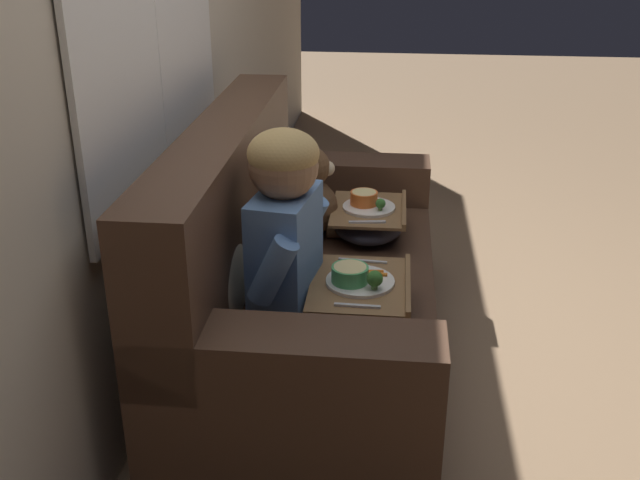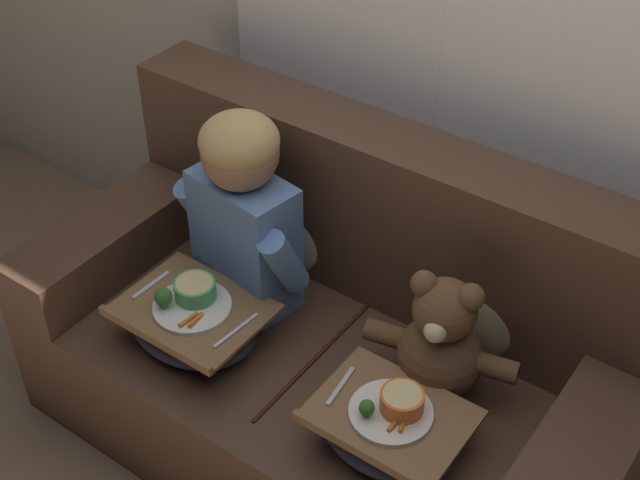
{
  "view_description": "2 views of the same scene",
  "coord_description": "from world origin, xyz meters",
  "px_view_note": "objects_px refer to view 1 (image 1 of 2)",
  "views": [
    {
      "loc": [
        -2.52,
        -0.28,
        1.67
      ],
      "look_at": [
        -0.13,
        -0.03,
        0.6
      ],
      "focal_mm": 42.0,
      "sensor_mm": 36.0,
      "label": 1
    },
    {
      "loc": [
        1.04,
        -1.48,
        2.28
      ],
      "look_at": [
        -0.09,
        0.11,
        0.71
      ],
      "focal_mm": 50.0,
      "sensor_mm": 36.0,
      "label": 2
    }
  ],
  "objects_px": {
    "teddy_bear": "(310,196)",
    "lap_tray_child": "(360,297)",
    "throw_pillow_behind_child": "(226,264)",
    "lap_tray_teddy": "(369,220)",
    "couch": "(296,286)",
    "child_figure": "(285,216)",
    "throw_pillow_behind_teddy": "(261,194)"
  },
  "relations": [
    {
      "from": "couch",
      "to": "teddy_bear",
      "type": "relative_size",
      "value": 4.16
    },
    {
      "from": "child_figure",
      "to": "lap_tray_child",
      "type": "xyz_separation_m",
      "value": [
        -0.0,
        -0.24,
        -0.28
      ]
    },
    {
      "from": "throw_pillow_behind_teddy",
      "to": "lap_tray_teddy",
      "type": "distance_m",
      "value": 0.46
    },
    {
      "from": "lap_tray_child",
      "to": "child_figure",
      "type": "bearing_deg",
      "value": 89.73
    },
    {
      "from": "couch",
      "to": "throw_pillow_behind_child",
      "type": "bearing_deg",
      "value": 150.86
    },
    {
      "from": "throw_pillow_behind_child",
      "to": "child_figure",
      "type": "distance_m",
      "value": 0.27
    },
    {
      "from": "throw_pillow_behind_child",
      "to": "lap_tray_teddy",
      "type": "distance_m",
      "value": 0.81
    },
    {
      "from": "throw_pillow_behind_teddy",
      "to": "lap_tray_teddy",
      "type": "xyz_separation_m",
      "value": [
        0.0,
        -0.45,
        -0.1
      ]
    },
    {
      "from": "throw_pillow_behind_child",
      "to": "lap_tray_teddy",
      "type": "relative_size",
      "value": 0.94
    },
    {
      "from": "couch",
      "to": "throw_pillow_behind_teddy",
      "type": "distance_m",
      "value": 0.45
    },
    {
      "from": "lap_tray_child",
      "to": "lap_tray_teddy",
      "type": "relative_size",
      "value": 1.06
    },
    {
      "from": "throw_pillow_behind_child",
      "to": "throw_pillow_behind_teddy",
      "type": "height_order",
      "value": "throw_pillow_behind_child"
    },
    {
      "from": "couch",
      "to": "throw_pillow_behind_teddy",
      "type": "relative_size",
      "value": 5.1
    },
    {
      "from": "throw_pillow_behind_teddy",
      "to": "teddy_bear",
      "type": "xyz_separation_m",
      "value": [
        0.0,
        -0.21,
        -0.0
      ]
    },
    {
      "from": "throw_pillow_behind_child",
      "to": "lap_tray_teddy",
      "type": "height_order",
      "value": "throw_pillow_behind_child"
    },
    {
      "from": "throw_pillow_behind_child",
      "to": "teddy_bear",
      "type": "xyz_separation_m",
      "value": [
        0.67,
        -0.21,
        -0.0
      ]
    },
    {
      "from": "teddy_bear",
      "to": "lap_tray_child",
      "type": "relative_size",
      "value": 1.03
    },
    {
      "from": "couch",
      "to": "lap_tray_teddy",
      "type": "relative_size",
      "value": 4.52
    },
    {
      "from": "throw_pillow_behind_child",
      "to": "couch",
      "type": "bearing_deg",
      "value": -29.14
    },
    {
      "from": "throw_pillow_behind_child",
      "to": "throw_pillow_behind_teddy",
      "type": "bearing_deg",
      "value": 0.0
    },
    {
      "from": "child_figure",
      "to": "lap_tray_teddy",
      "type": "bearing_deg",
      "value": -20.21
    },
    {
      "from": "throw_pillow_behind_child",
      "to": "lap_tray_child",
      "type": "relative_size",
      "value": 0.89
    },
    {
      "from": "couch",
      "to": "throw_pillow_behind_child",
      "type": "xyz_separation_m",
      "value": [
        -0.33,
        0.19,
        0.25
      ]
    },
    {
      "from": "couch",
      "to": "child_figure",
      "type": "xyz_separation_m",
      "value": [
        -0.33,
        -0.02,
        0.43
      ]
    },
    {
      "from": "throw_pillow_behind_teddy",
      "to": "lap_tray_child",
      "type": "xyz_separation_m",
      "value": [
        -0.67,
        -0.45,
        -0.1
      ]
    },
    {
      "from": "throw_pillow_behind_child",
      "to": "lap_tray_teddy",
      "type": "bearing_deg",
      "value": -33.81
    },
    {
      "from": "couch",
      "to": "lap_tray_teddy",
      "type": "bearing_deg",
      "value": -38.01
    },
    {
      "from": "couch",
      "to": "child_figure",
      "type": "distance_m",
      "value": 0.54
    },
    {
      "from": "couch",
      "to": "teddy_bear",
      "type": "height_order",
      "value": "couch"
    },
    {
      "from": "couch",
      "to": "teddy_bear",
      "type": "xyz_separation_m",
      "value": [
        0.33,
        -0.02,
        0.24
      ]
    },
    {
      "from": "couch",
      "to": "child_figure",
      "type": "height_order",
      "value": "child_figure"
    },
    {
      "from": "child_figure",
      "to": "teddy_bear",
      "type": "distance_m",
      "value": 0.69
    }
  ]
}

